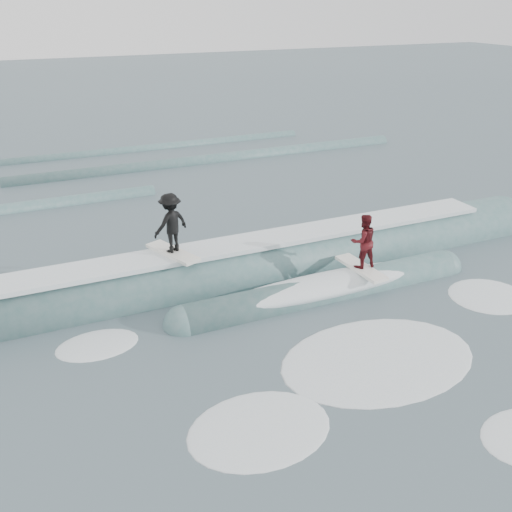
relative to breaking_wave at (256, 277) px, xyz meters
name	(u,v)px	position (x,y,z in m)	size (l,w,h in m)	color
ground	(310,345)	(-0.28, -4.13, -0.04)	(160.00, 160.00, 0.00)	#40555E
breaking_wave	(256,277)	(0.00, 0.00, 0.00)	(24.04, 3.89, 2.22)	#3D6767
surfer_black	(171,225)	(-2.58, 0.35, 2.08)	(1.34, 2.06, 1.90)	white
surfer_red	(363,244)	(2.72, -1.85, 1.40)	(0.86, 2.03, 1.79)	white
whitewater	(358,363)	(0.40, -5.29, -0.04)	(13.74, 8.61, 0.10)	white
far_swells	(105,176)	(-2.30, 13.53, -0.04)	(37.59, 8.65, 0.80)	#3D6767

